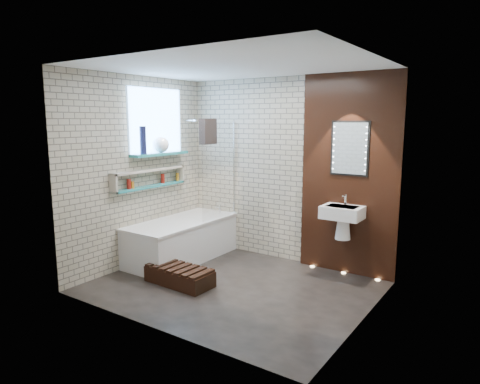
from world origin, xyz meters
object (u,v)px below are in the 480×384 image
Objects in this scene: bathtub at (182,240)px; bath_screen at (219,171)px; led_mirror at (350,148)px; washbasin at (342,217)px; walnut_step at (180,276)px.

bathtub is 1.14m from bath_screen.
led_mirror reaches higher than bath_screen.
bath_screen reaches higher than bathtub.
bath_screen is 1.89m from led_mirror.
washbasin is 0.67× the size of walnut_step.
washbasin is (2.17, 0.62, 0.50)m from bathtub.
bathtub is 3.00× the size of washbasin.
walnut_step is (-1.55, -1.53, -1.55)m from led_mirror.
washbasin is 0.83× the size of led_mirror.
led_mirror is at bearing 10.66° from bath_screen.
led_mirror is at bearing 90.00° from washbasin.
bathtub is 2.68m from led_mirror.
bathtub is at bearing 129.80° from walnut_step.
bathtub is 2.01× the size of walnut_step.
walnut_step is at bearing -135.33° from led_mirror.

